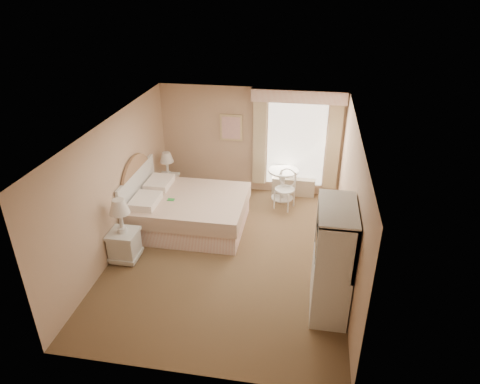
% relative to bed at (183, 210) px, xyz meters
% --- Properties ---
extents(room, '(4.21, 5.51, 2.51)m').
position_rel_bed_xyz_m(room, '(1.11, -0.82, 0.86)').
color(room, brown).
rests_on(room, ground).
extents(window, '(2.05, 0.22, 2.51)m').
position_rel_bed_xyz_m(window, '(2.16, 1.84, 0.95)').
color(window, white).
rests_on(window, room).
extents(framed_art, '(0.52, 0.04, 0.62)m').
position_rel_bed_xyz_m(framed_art, '(0.66, 1.89, 1.16)').
color(framed_art, '#D0B480').
rests_on(framed_art, room).
extents(bed, '(2.33, 1.83, 1.62)m').
position_rel_bed_xyz_m(bed, '(0.00, 0.00, 0.00)').
color(bed, '#DC9C8F').
rests_on(bed, room).
extents(nightstand_near, '(0.51, 0.51, 1.23)m').
position_rel_bed_xyz_m(nightstand_near, '(-0.73, -1.29, 0.07)').
color(nightstand_near, silver).
rests_on(nightstand_near, room).
extents(nightstand_far, '(0.44, 0.44, 1.08)m').
position_rel_bed_xyz_m(nightstand_far, '(-0.73, 1.28, 0.02)').
color(nightstand_far, silver).
rests_on(nightstand_far, room).
extents(round_table, '(0.68, 0.68, 0.72)m').
position_rel_bed_xyz_m(round_table, '(1.92, 1.58, 0.09)').
color(round_table, silver).
rests_on(round_table, room).
extents(cafe_chair, '(0.55, 0.55, 0.90)m').
position_rel_bed_xyz_m(cafe_chair, '(2.02, 1.20, 0.13)').
color(cafe_chair, silver).
rests_on(cafe_chair, room).
extents(armoire, '(0.54, 1.08, 1.80)m').
position_rel_bed_xyz_m(armoire, '(2.92, -1.96, 0.36)').
color(armoire, silver).
rests_on(armoire, room).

